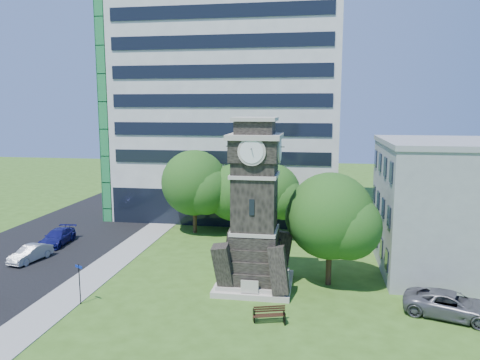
% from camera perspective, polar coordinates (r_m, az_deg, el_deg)
% --- Properties ---
extents(ground, '(160.00, 160.00, 0.00)m').
position_cam_1_polar(ground, '(33.67, -3.93, -13.70)').
color(ground, '#355919').
rests_on(ground, ground).
extents(sidewalk, '(3.00, 70.00, 0.06)m').
position_cam_1_polar(sidewalk, '(41.09, -15.46, -9.73)').
color(sidewalk, gray).
rests_on(sidewalk, ground).
extents(street, '(14.00, 80.00, 0.02)m').
position_cam_1_polar(street, '(45.24, -25.40, -8.58)').
color(street, black).
rests_on(street, ground).
extents(clock_tower, '(5.40, 5.40, 12.22)m').
position_cam_1_polar(clock_tower, '(33.40, 1.80, -4.34)').
color(clock_tower, '#BEB4A5').
rests_on(clock_tower, ground).
extents(office_tall, '(26.20, 15.11, 28.60)m').
position_cam_1_polar(office_tall, '(57.06, -1.22, 10.20)').
color(office_tall, white).
rests_on(office_tall, ground).
extents(office_low, '(15.20, 12.20, 10.40)m').
position_cam_1_polar(office_low, '(41.03, 27.25, -2.95)').
color(office_low, '#94979A').
rests_on(office_low, ground).
extents(car_street_mid, '(2.13, 4.22, 1.33)m').
position_cam_1_polar(car_street_mid, '(43.78, -24.18, -8.17)').
color(car_street_mid, '#9FA1A6').
rests_on(car_street_mid, ground).
extents(car_street_north, '(2.35, 5.02, 1.42)m').
position_cam_1_polar(car_street_north, '(47.91, -21.36, -6.51)').
color(car_street_north, navy).
rests_on(car_street_north, ground).
extents(car_east_lot, '(6.17, 4.27, 1.57)m').
position_cam_1_polar(car_east_lot, '(32.74, 24.36, -13.70)').
color(car_east_lot, '#58575D').
rests_on(car_east_lot, ground).
extents(park_bench, '(1.96, 0.52, 1.01)m').
position_cam_1_polar(park_bench, '(29.47, 3.57, -15.99)').
color(park_bench, black).
rests_on(park_bench, ground).
extents(street_sign, '(0.66, 0.07, 2.74)m').
position_cam_1_polar(street_sign, '(33.15, -18.99, -11.38)').
color(street_sign, black).
rests_on(street_sign, ground).
extents(tree_nw, '(7.40, 6.73, 8.62)m').
position_cam_1_polar(tree_nw, '(48.11, -5.48, -0.58)').
color(tree_nw, '#332114').
rests_on(tree_nw, ground).
extents(tree_nc, '(6.44, 5.85, 7.20)m').
position_cam_1_polar(tree_nc, '(47.80, -0.58, -1.75)').
color(tree_nc, '#332114').
rests_on(tree_nc, ground).
extents(tree_ne, '(6.09, 5.54, 7.41)m').
position_cam_1_polar(tree_ne, '(46.29, 4.05, -1.67)').
color(tree_ne, '#332114').
rests_on(tree_ne, ground).
extents(tree_east, '(6.91, 6.28, 8.31)m').
position_cam_1_polar(tree_east, '(34.41, 11.07, -4.65)').
color(tree_east, '#332114').
rests_on(tree_east, ground).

